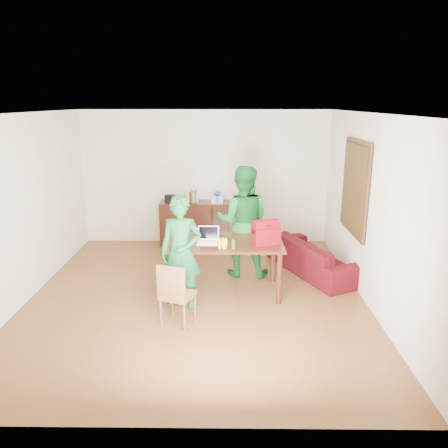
{
  "coord_description": "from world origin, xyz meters",
  "views": [
    {
      "loc": [
        0.48,
        -6.05,
        2.86
      ],
      "look_at": [
        0.41,
        0.4,
        1.04
      ],
      "focal_mm": 35.0,
      "sensor_mm": 36.0,
      "label": 1
    }
  ],
  "objects_px": {
    "table": "(224,248)",
    "person_far": "(242,221)",
    "person_near": "(181,253)",
    "red_bag": "(266,234)",
    "chair": "(178,306)",
    "sofa": "(314,256)",
    "laptop": "(208,240)",
    "bottle": "(233,243)"
  },
  "relations": [
    {
      "from": "laptop",
      "to": "bottle",
      "type": "bearing_deg",
      "value": -31.48
    },
    {
      "from": "person_near",
      "to": "laptop",
      "type": "distance_m",
      "value": 0.53
    },
    {
      "from": "person_near",
      "to": "bottle",
      "type": "distance_m",
      "value": 0.76
    },
    {
      "from": "table",
      "to": "red_bag",
      "type": "xyz_separation_m",
      "value": [
        0.62,
        -0.1,
        0.25
      ]
    },
    {
      "from": "person_far",
      "to": "laptop",
      "type": "bearing_deg",
      "value": 63.19
    },
    {
      "from": "red_bag",
      "to": "table",
      "type": "bearing_deg",
      "value": 152.32
    },
    {
      "from": "chair",
      "to": "table",
      "type": "bearing_deg",
      "value": 79.9
    },
    {
      "from": "table",
      "to": "chair",
      "type": "relative_size",
      "value": 2.03
    },
    {
      "from": "table",
      "to": "person_near",
      "type": "distance_m",
      "value": 0.77
    },
    {
      "from": "person_near",
      "to": "bottle",
      "type": "relative_size",
      "value": 10.16
    },
    {
      "from": "bottle",
      "to": "chair",
      "type": "bearing_deg",
      "value": -137.13
    },
    {
      "from": "table",
      "to": "bottle",
      "type": "relative_size",
      "value": 11.1
    },
    {
      "from": "red_bag",
      "to": "person_near",
      "type": "bearing_deg",
      "value": 178.93
    },
    {
      "from": "person_near",
      "to": "person_far",
      "type": "bearing_deg",
      "value": 57.48
    },
    {
      "from": "person_near",
      "to": "sofa",
      "type": "distance_m",
      "value": 2.57
    },
    {
      "from": "laptop",
      "to": "sofa",
      "type": "height_order",
      "value": "laptop"
    },
    {
      "from": "table",
      "to": "person_far",
      "type": "bearing_deg",
      "value": 67.14
    },
    {
      "from": "person_near",
      "to": "chair",
      "type": "bearing_deg",
      "value": -86.17
    },
    {
      "from": "chair",
      "to": "bottle",
      "type": "distance_m",
      "value": 1.2
    },
    {
      "from": "laptop",
      "to": "red_bag",
      "type": "bearing_deg",
      "value": 0.96
    },
    {
      "from": "chair",
      "to": "bottle",
      "type": "relative_size",
      "value": 5.47
    },
    {
      "from": "bottle",
      "to": "red_bag",
      "type": "distance_m",
      "value": 0.54
    },
    {
      "from": "person_far",
      "to": "red_bag",
      "type": "bearing_deg",
      "value": 117.28
    },
    {
      "from": "sofa",
      "to": "person_near",
      "type": "bearing_deg",
      "value": 97.14
    },
    {
      "from": "table",
      "to": "person_near",
      "type": "xyz_separation_m",
      "value": [
        -0.6,
        -0.48,
        0.09
      ]
    },
    {
      "from": "laptop",
      "to": "sofa",
      "type": "bearing_deg",
      "value": 29.22
    },
    {
      "from": "red_bag",
      "to": "sofa",
      "type": "xyz_separation_m",
      "value": [
        0.92,
        0.94,
        -0.68
      ]
    },
    {
      "from": "person_near",
      "to": "table",
      "type": "bearing_deg",
      "value": 42.89
    },
    {
      "from": "person_far",
      "to": "red_bag",
      "type": "distance_m",
      "value": 0.89
    },
    {
      "from": "table",
      "to": "laptop",
      "type": "relative_size",
      "value": 5.48
    },
    {
      "from": "person_far",
      "to": "sofa",
      "type": "distance_m",
      "value": 1.4
    },
    {
      "from": "table",
      "to": "red_bag",
      "type": "height_order",
      "value": "red_bag"
    },
    {
      "from": "laptop",
      "to": "red_bag",
      "type": "distance_m",
      "value": 0.86
    },
    {
      "from": "sofa",
      "to": "bottle",
      "type": "bearing_deg",
      "value": 105.47
    },
    {
      "from": "chair",
      "to": "sofa",
      "type": "bearing_deg",
      "value": 61.32
    },
    {
      "from": "person_near",
      "to": "person_far",
      "type": "height_order",
      "value": "person_far"
    },
    {
      "from": "person_far",
      "to": "bottle",
      "type": "height_order",
      "value": "person_far"
    },
    {
      "from": "person_near",
      "to": "laptop",
      "type": "bearing_deg",
      "value": 51.12
    },
    {
      "from": "laptop",
      "to": "sofa",
      "type": "relative_size",
      "value": 0.17
    },
    {
      "from": "person_near",
      "to": "red_bag",
      "type": "relative_size",
      "value": 4.12
    },
    {
      "from": "table",
      "to": "person_far",
      "type": "relative_size",
      "value": 0.95
    },
    {
      "from": "table",
      "to": "person_near",
      "type": "height_order",
      "value": "person_near"
    }
  ]
}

